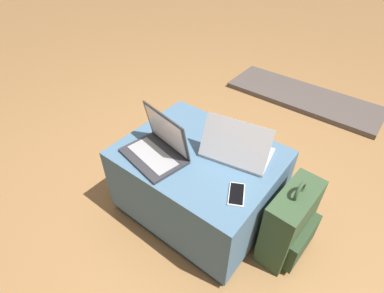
{
  "coord_description": "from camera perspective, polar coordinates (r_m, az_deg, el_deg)",
  "views": [
    {
      "loc": [
        0.7,
        -0.95,
        1.51
      ],
      "look_at": [
        -0.0,
        -0.06,
        0.54
      ],
      "focal_mm": 28.0,
      "sensor_mm": 36.0,
      "label": 1
    }
  ],
  "objects": [
    {
      "name": "ottoman",
      "position": [
        1.74,
        1.32,
        -6.79
      ],
      "size": [
        0.82,
        0.66,
        0.46
      ],
      "color": "#2A3D4E",
      "rests_on": "ground_plane"
    },
    {
      "name": "cell_phone",
      "position": [
        1.38,
        8.48,
        -8.97
      ],
      "size": [
        0.13,
        0.15,
        0.01
      ],
      "rotation": [
        0.0,
        0.0,
        3.62
      ],
      "color": "white",
      "rests_on": "ottoman"
    },
    {
      "name": "laptop_far",
      "position": [
        1.54,
        8.46,
        -0.46
      ],
      "size": [
        0.38,
        0.29,
        0.22
      ],
      "rotation": [
        0.0,
        0.0,
        3.33
      ],
      "color": "silver",
      "rests_on": "ottoman"
    },
    {
      "name": "ground_plane",
      "position": [
        1.91,
        1.22,
        -11.55
      ],
      "size": [
        14.0,
        14.0,
        0.0
      ],
      "primitive_type": "plane",
      "color": "#9E7042"
    },
    {
      "name": "laptop_near",
      "position": [
        1.54,
        -6.54,
        -0.16
      ],
      "size": [
        0.36,
        0.28,
        0.24
      ],
      "rotation": [
        0.0,
        0.0,
        -0.19
      ],
      "color": "#333338",
      "rests_on": "ottoman"
    },
    {
      "name": "fireplace_hearth",
      "position": [
        3.08,
        20.42,
        8.84
      ],
      "size": [
        1.4,
        0.5,
        0.04
      ],
      "color": "#564C47",
      "rests_on": "ground_plane"
    },
    {
      "name": "backpack",
      "position": [
        1.67,
        18.21,
        -13.9
      ],
      "size": [
        0.21,
        0.36,
        0.51
      ],
      "rotation": [
        0.0,
        0.0,
        1.52
      ],
      "color": "#385133",
      "rests_on": "ground_plane"
    }
  ]
}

